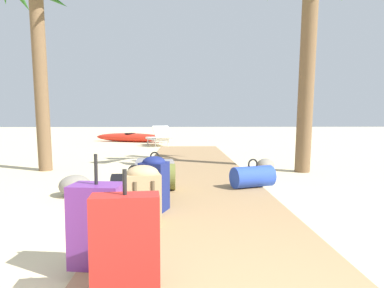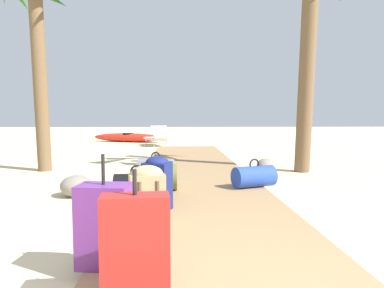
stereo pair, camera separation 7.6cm
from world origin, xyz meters
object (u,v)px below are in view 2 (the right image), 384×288
object	(u,v)px
duffel_bag_grey	(156,170)
lounge_chair	(157,137)
duffel_bag_olive	(160,177)
suitcase_red	(136,247)
backpack_navy	(157,182)
backpack_tan	(147,194)
palm_tree_far_left	(36,0)
duffel_bag_black	(137,187)
suitcase_purple	(104,225)
kayak	(128,138)
palm_tree_near_right	(307,0)
duffel_bag_blue	(254,176)

from	to	relation	value
duffel_bag_grey	lounge_chair	xyz separation A→B (m)	(-0.43, 7.38, 0.07)
duffel_bag_olive	suitcase_red	bearing A→B (deg)	-89.80
backpack_navy	backpack_tan	world-z (taller)	backpack_navy
palm_tree_far_left	lounge_chair	xyz separation A→B (m)	(1.93, 5.94, -3.02)
duffel_bag_black	palm_tree_far_left	bearing A→B (deg)	129.42
palm_tree_far_left	suitcase_purple	bearing A→B (deg)	-63.96
backpack_navy	palm_tree_far_left	size ratio (longest dim) A/B	0.14
backpack_navy	kayak	distance (m)	11.28
backpack_tan	palm_tree_near_right	size ratio (longest dim) A/B	0.13
duffel_bag_grey	duffel_bag_black	distance (m)	1.27
kayak	palm_tree_far_left	bearing A→B (deg)	-94.03
duffel_bag_grey	kayak	world-z (taller)	duffel_bag_grey
duffel_bag_olive	backpack_navy	xyz separation A→B (m)	(0.02, -1.05, 0.13)
backpack_navy	palm_tree_far_left	world-z (taller)	palm_tree_far_left
duffel_bag_blue	kayak	distance (m)	10.46
suitcase_purple	duffel_bag_blue	xyz separation A→B (m)	(1.62, 2.55, -0.13)
suitcase_red	palm_tree_far_left	xyz separation A→B (m)	(-2.48, 4.96, 2.96)
duffel_bag_blue	duffel_bag_grey	size ratio (longest dim) A/B	1.06
suitcase_purple	backpack_tan	size ratio (longest dim) A/B	1.36
suitcase_purple	duffel_bag_grey	bearing A→B (deg)	87.15
duffel_bag_blue	backpack_tan	bearing A→B (deg)	-130.16
duffel_bag_blue	suitcase_red	size ratio (longest dim) A/B	0.92
backpack_tan	kayak	distance (m)	11.75
duffel_bag_blue	duffel_bag_black	distance (m)	1.77
duffel_bag_blue	backpack_tan	distance (m)	2.19
suitcase_purple	backpack_navy	bearing A→B (deg)	78.38
backpack_tan	duffel_bag_grey	size ratio (longest dim) A/B	0.89
palm_tree_near_right	duffel_bag_grey	bearing A→B (deg)	-157.58
duffel_bag_black	duffel_bag_blue	bearing A→B (deg)	23.93
duffel_bag_olive	suitcase_red	size ratio (longest dim) A/B	0.65
suitcase_red	lounge_chair	xyz separation A→B (m)	(-0.54, 10.91, -0.05)
backpack_navy	palm_tree_far_left	distance (m)	4.99
suitcase_purple	duffel_bag_grey	xyz separation A→B (m)	(0.15, 3.09, -0.11)
duffel_bag_blue	duffel_bag_black	xyz separation A→B (m)	(-1.62, -0.72, 0.01)
duffel_bag_grey	kayak	xyz separation A→B (m)	(-1.80, 9.39, -0.07)
suitcase_purple	palm_tree_near_right	world-z (taller)	palm_tree_near_right
lounge_chair	duffel_bag_grey	bearing A→B (deg)	-86.66
palm_tree_near_right	duffel_bag_olive	bearing A→B (deg)	-145.89
duffel_bag_blue	palm_tree_far_left	world-z (taller)	palm_tree_far_left
backpack_tan	duffel_bag_grey	bearing A→B (deg)	91.52
duffel_bag_black	palm_tree_far_left	xyz separation A→B (m)	(-2.21, 2.69, 3.10)
lounge_chair	kayak	world-z (taller)	lounge_chair
palm_tree_far_left	kayak	distance (m)	8.58
backpack_navy	suitcase_purple	distance (m)	1.40
duffel_bag_blue	duffel_bag_grey	bearing A→B (deg)	159.75
backpack_navy	duffel_bag_grey	world-z (taller)	backpack_navy
kayak	duffel_bag_black	bearing A→B (deg)	-81.17
backpack_navy	palm_tree_near_right	bearing A→B (deg)	46.97
duffel_bag_olive	backpack_navy	distance (m)	1.05
backpack_navy	suitcase_red	bearing A→B (deg)	-90.43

